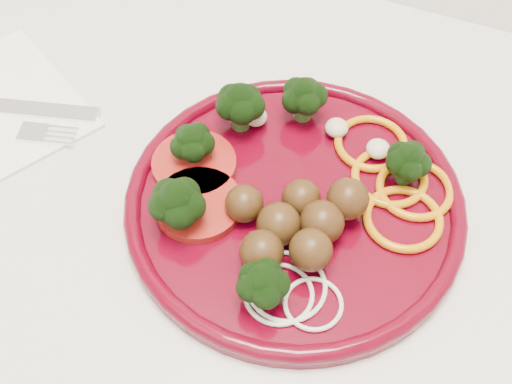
% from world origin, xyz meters
% --- Properties ---
extents(counter, '(2.40, 0.60, 0.90)m').
position_xyz_m(counter, '(0.00, 1.70, 0.45)').
color(counter, silver).
rests_on(counter, ground).
extents(plate, '(0.28, 0.28, 0.06)m').
position_xyz_m(plate, '(0.21, 1.70, 0.92)').
color(plate, '#48010F').
rests_on(plate, counter).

